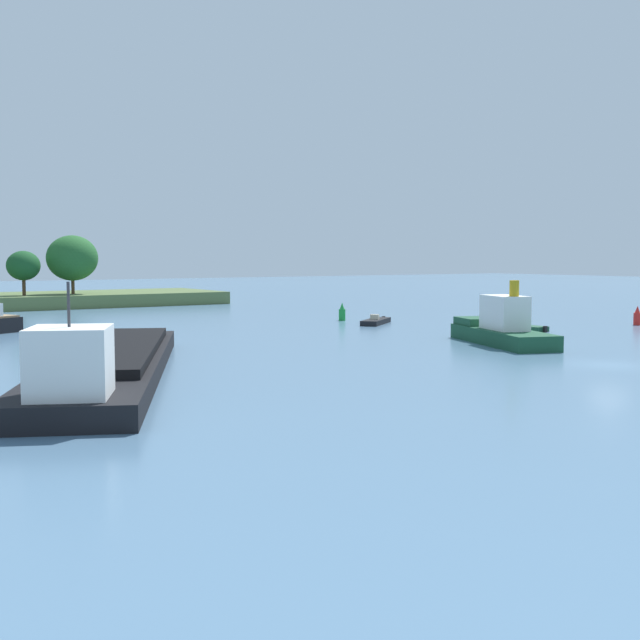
# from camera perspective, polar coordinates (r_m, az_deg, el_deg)

# --- Properties ---
(ground_plane) EXTENTS (400.00, 400.00, 0.00)m
(ground_plane) POSITION_cam_1_polar(r_m,az_deg,el_deg) (52.12, 20.12, -3.07)
(ground_plane) COLOR slate
(treeline_island) EXTENTS (53.37, 17.03, 9.57)m
(treeline_island) POSITION_cam_1_polar(r_m,az_deg,el_deg) (111.10, -22.06, 2.17)
(treeline_island) COLOR #566B3D
(treeline_island) RESTS_ON ground
(tugboat) EXTENTS (7.27, 12.23, 4.96)m
(tugboat) POSITION_cam_1_polar(r_m,az_deg,el_deg) (62.16, 12.94, -0.55)
(tugboat) COLOR #19472D
(tugboat) RESTS_ON ground
(cargo_barge) EXTENTS (18.36, 29.78, 5.70)m
(cargo_barge) POSITION_cam_1_polar(r_m,az_deg,el_deg) (45.14, -14.97, -2.93)
(cargo_barge) COLOR black
(cargo_barge) RESTS_ON ground
(fishing_skiff) EXTENTS (5.65, 4.86, 1.00)m
(fishing_skiff) POSITION_cam_1_polar(r_m,az_deg,el_deg) (78.96, 4.05, -0.09)
(fishing_skiff) COLOR black
(fishing_skiff) RESTS_ON ground
(small_motorboat) EXTENTS (1.95, 4.30, 0.96)m
(small_motorboat) POSITION_cam_1_polar(r_m,az_deg,el_deg) (74.18, 14.62, -0.54)
(small_motorboat) COLOR #19472D
(small_motorboat) RESTS_ON ground
(channel_buoy_red) EXTENTS (0.70, 0.70, 1.90)m
(channel_buoy_red) POSITION_cam_1_polar(r_m,az_deg,el_deg) (83.64, 21.92, 0.22)
(channel_buoy_red) COLOR red
(channel_buoy_red) RESTS_ON ground
(channel_buoy_green) EXTENTS (0.70, 0.70, 1.90)m
(channel_buoy_green) POSITION_cam_1_polar(r_m,az_deg,el_deg) (83.07, 1.61, 0.52)
(channel_buoy_green) COLOR green
(channel_buoy_green) RESTS_ON ground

